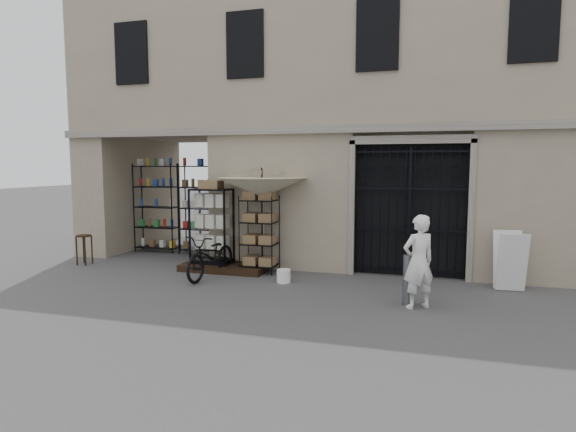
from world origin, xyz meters
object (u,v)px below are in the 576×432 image
(steel_bollard, at_px, (408,280))
(wire_rack, at_px, (260,235))
(market_umbrella, at_px, (262,182))
(white_bucket, at_px, (284,276))
(wooden_stool, at_px, (84,249))
(shopkeeper, at_px, (417,308))
(display_cabinet, at_px, (212,230))
(easel_sign, at_px, (510,261))
(bicycle, at_px, (212,277))

(steel_bollard, bearing_deg, wire_rack, 153.69)
(market_umbrella, distance_m, white_bucket, 2.22)
(wooden_stool, height_order, shopkeeper, wooden_stool)
(wooden_stool, bearing_deg, wire_rack, 5.37)
(display_cabinet, xyz_separation_m, shopkeeper, (4.75, -1.82, -0.94))
(market_umbrella, relative_size, white_bucket, 9.98)
(white_bucket, relative_size, easel_sign, 0.25)
(wire_rack, relative_size, bicycle, 0.96)
(steel_bollard, xyz_separation_m, shopkeeper, (0.18, -0.15, -0.45))
(display_cabinet, height_order, steel_bollard, display_cabinet)
(shopkeeper, bearing_deg, wooden_stool, -45.25)
(display_cabinet, height_order, white_bucket, display_cabinet)
(white_bucket, relative_size, steel_bollard, 0.32)
(easel_sign, bearing_deg, display_cabinet, 173.34)
(market_umbrella, distance_m, bicycle, 2.39)
(wire_rack, xyz_separation_m, white_bucket, (0.81, -0.76, -0.73))
(white_bucket, height_order, easel_sign, easel_sign)
(market_umbrella, xyz_separation_m, easel_sign, (5.20, -0.13, -1.48))
(wooden_stool, xyz_separation_m, shopkeeper, (8.02, -1.40, -0.39))
(white_bucket, height_order, bicycle, bicycle)
(display_cabinet, relative_size, easel_sign, 1.66)
(shopkeeper, bearing_deg, white_bucket, -56.48)
(market_umbrella, xyz_separation_m, white_bucket, (0.75, -0.77, -1.94))
(display_cabinet, bearing_deg, white_bucket, -5.60)
(wire_rack, height_order, steel_bollard, wire_rack)
(steel_bollard, bearing_deg, display_cabinet, 159.95)
(white_bucket, relative_size, bicycle, 0.16)
(market_umbrella, xyz_separation_m, bicycle, (-0.90, -0.79, -2.07))
(bicycle, bearing_deg, wire_rack, 48.12)
(display_cabinet, distance_m, bicycle, 1.26)
(wire_rack, height_order, easel_sign, wire_rack)
(easel_sign, bearing_deg, shopkeeper, -140.49)
(wooden_stool, bearing_deg, easel_sign, 1.83)
(display_cabinet, distance_m, wooden_stool, 3.34)
(white_bucket, xyz_separation_m, steel_bollard, (2.57, -0.91, 0.31))
(wire_rack, distance_m, easel_sign, 5.26)
(wooden_stool, distance_m, shopkeeper, 8.15)
(bicycle, relative_size, easel_sign, 1.61)
(wire_rack, distance_m, market_umbrella, 1.21)
(wooden_stool, xyz_separation_m, easel_sign, (9.71, 0.31, 0.20))
(display_cabinet, bearing_deg, steel_bollard, -5.02)
(wire_rack, height_order, bicycle, wire_rack)
(market_umbrella, height_order, shopkeeper, market_umbrella)
(steel_bollard, bearing_deg, easel_sign, 39.73)
(white_bucket, relative_size, shopkeeper, 0.18)
(display_cabinet, xyz_separation_m, steel_bollard, (4.57, -1.67, -0.49))
(wooden_stool, height_order, easel_sign, easel_sign)
(market_umbrella, bearing_deg, shopkeeper, -27.68)
(market_umbrella, distance_m, steel_bollard, 4.06)
(display_cabinet, height_order, shopkeeper, display_cabinet)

